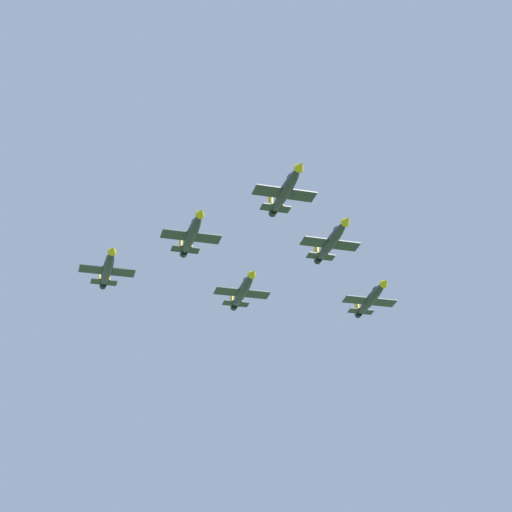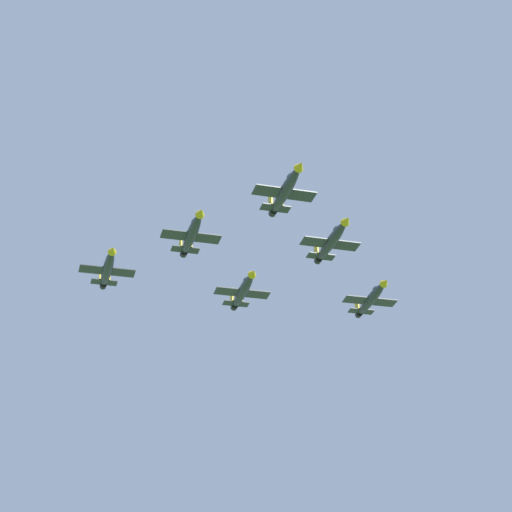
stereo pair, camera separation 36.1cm
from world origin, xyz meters
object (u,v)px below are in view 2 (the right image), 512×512
at_px(jet_lead, 286,190).
at_px(jet_left_wingman, 332,241).
at_px(jet_right_wingman, 192,234).
at_px(jet_left_outer, 371,299).
at_px(jet_right_outer, 108,268).
at_px(jet_slot_rear, 243,290).

distance_m(jet_lead, jet_left_wingman, 21.66).
relative_size(jet_left_wingman, jet_right_wingman, 1.02).
xyz_separation_m(jet_right_wingman, jet_left_outer, (-21.66, 39.66, -1.89)).
relative_size(jet_left_wingman, jet_right_outer, 1.04).
relative_size(jet_lead, jet_left_wingman, 0.98).
height_order(jet_right_wingman, jet_left_outer, jet_right_wingman).
bearing_deg(jet_lead, jet_left_wingman, 138.72).
bearing_deg(jet_left_wingman, jet_right_wingman, -90.64).
xyz_separation_m(jet_left_wingman, jet_right_outer, (-11.08, -43.81, -3.24)).
height_order(jet_left_wingman, jet_left_outer, jet_left_wingman).
relative_size(jet_left_wingman, jet_slot_rear, 1.02).
bearing_deg(jet_left_wingman, jet_lead, -41.01).
bearing_deg(jet_right_outer, jet_left_outer, 90.30).
height_order(jet_left_outer, jet_slot_rear, jet_left_outer).
distance_m(jet_left_outer, jet_right_outer, 56.10).
xyz_separation_m(jet_right_wingman, jet_right_outer, (-14.60, -15.99, -1.28)).
height_order(jet_lead, jet_left_wingman, jet_lead).
distance_m(jet_left_wingman, jet_slot_rear, 22.23).
distance_m(jet_right_wingman, jet_right_outer, 21.69).
bearing_deg(jet_slot_rear, jet_lead, 0.47).
xyz_separation_m(jet_lead, jet_right_wingman, (-14.60, -15.99, -2.30)).
distance_m(jet_left_wingman, jet_right_wingman, 28.12).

